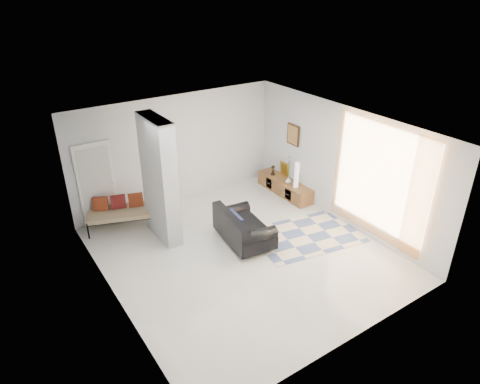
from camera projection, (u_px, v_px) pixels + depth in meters
floor at (243, 253)px, 9.20m from camera, size 6.00×6.00×0.00m
ceiling at (244, 129)px, 7.93m from camera, size 6.00×6.00×0.00m
wall_back at (177, 150)px, 10.79m from camera, size 6.00×0.00×6.00m
wall_front at (357, 273)px, 6.35m from camera, size 6.00×0.00×6.00m
wall_left at (109, 237)px, 7.20m from camera, size 0.00×6.00×6.00m
wall_right at (341, 165)px, 9.93m from camera, size 0.00×6.00×6.00m
partition_column at (160, 180)px, 9.21m from camera, size 0.35×1.20×2.80m
hallway_door at (97, 184)px, 9.89m from camera, size 0.85×0.06×2.04m
curtain at (378, 182)px, 9.02m from camera, size 0.00×2.55×2.55m
wall_art at (293, 135)px, 11.06m from camera, size 0.04×0.45×0.55m
media_console at (285, 187)px, 11.62m from camera, size 0.45×1.85×0.80m
loveseat at (242, 228)px, 9.43m from camera, size 1.04×1.59×0.76m
daybed at (125, 210)px, 10.02m from camera, size 1.89×1.28×0.77m
area_rug at (306, 235)px, 9.82m from camera, size 2.62×1.98×0.01m
cylinder_lamp at (297, 175)px, 11.02m from camera, size 0.13×0.13×0.69m
bronze_figurine at (273, 170)px, 11.79m from camera, size 0.15×0.15×0.27m
vase at (288, 180)px, 11.33m from camera, size 0.19×0.19×0.17m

